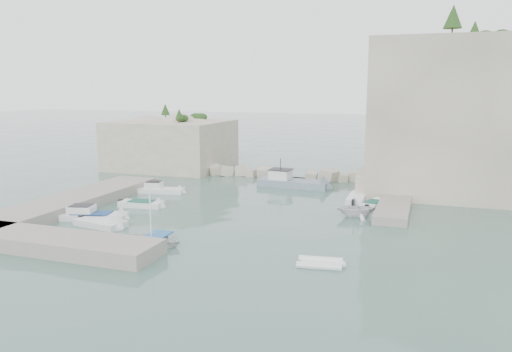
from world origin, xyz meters
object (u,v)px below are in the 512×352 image
(tender_east_d, at_px, (374,195))
(work_boat, at_px, (294,187))
(motorboat_e, at_px, (101,226))
(tender_east_c, at_px, (357,201))
(tender_east_b, at_px, (373,207))
(motorboat_c, at_px, (142,207))
(tender_east_a, at_px, (356,217))
(motorboat_d, at_px, (92,219))
(motorboat_a, at_px, (161,193))
(inflatable_dinghy, at_px, (320,266))
(rowboat, at_px, (152,245))

(tender_east_d, relative_size, work_boat, 0.43)
(motorboat_e, height_order, tender_east_c, same)
(motorboat_e, relative_size, tender_east_c, 0.96)
(tender_east_b, distance_m, tender_east_d, 5.84)
(tender_east_b, bearing_deg, motorboat_c, 121.26)
(motorboat_e, height_order, tender_east_a, tender_east_a)
(motorboat_d, xyz_separation_m, motorboat_a, (-0.05, 12.38, 0.00))
(tender_east_b, relative_size, work_boat, 0.43)
(tender_east_d, bearing_deg, motorboat_e, 161.12)
(inflatable_dinghy, height_order, work_boat, work_boat)
(motorboat_c, relative_size, work_boat, 0.51)
(motorboat_d, relative_size, tender_east_b, 1.71)
(motorboat_d, bearing_deg, motorboat_e, -52.41)
(motorboat_d, distance_m, tender_east_a, 24.23)
(motorboat_d, distance_m, tender_east_d, 29.86)
(motorboat_e, distance_m, inflatable_dinghy, 20.21)
(motorboat_e, xyz_separation_m, inflatable_dinghy, (19.92, -3.40, 0.00))
(work_boat, bearing_deg, motorboat_a, -143.73)
(inflatable_dinghy, relative_size, work_boat, 0.35)
(motorboat_d, xyz_separation_m, tender_east_b, (23.62, 13.19, 0.00))
(tender_east_a, relative_size, tender_east_d, 0.91)
(tender_east_a, distance_m, tender_east_c, 6.97)
(motorboat_d, xyz_separation_m, inflatable_dinghy, (22.09, -5.09, 0.00))
(tender_east_a, bearing_deg, tender_east_c, -15.68)
(motorboat_c, height_order, rowboat, rowboat)
(rowboat, bearing_deg, tender_east_c, -32.97)
(motorboat_a, relative_size, tender_east_c, 1.12)
(tender_east_b, height_order, tender_east_c, same)
(motorboat_c, height_order, work_boat, work_boat)
(motorboat_d, distance_m, motorboat_e, 2.74)
(motorboat_d, xyz_separation_m, rowboat, (9.07, -4.86, 0.00))
(motorboat_a, height_order, rowboat, motorboat_a)
(work_boat, bearing_deg, inflatable_dinghy, -67.19)
(motorboat_c, distance_m, work_boat, 19.09)
(rowboat, distance_m, inflatable_dinghy, 13.02)
(rowboat, bearing_deg, tender_east_a, -46.22)
(motorboat_d, bearing_deg, tender_east_d, 25.01)
(motorboat_a, xyz_separation_m, tender_east_d, (23.08, 6.62, 0.00))
(tender_east_d, height_order, work_boat, work_boat)
(motorboat_c, height_order, tender_east_d, tender_east_d)
(tender_east_a, height_order, work_boat, work_boat)
(inflatable_dinghy, bearing_deg, rowboat, 171.91)
(motorboat_c, height_order, tender_east_a, tender_east_a)
(motorboat_d, bearing_deg, rowboat, -42.66)
(tender_east_a, bearing_deg, work_boat, 14.06)
(motorboat_a, bearing_deg, tender_east_a, -19.49)
(inflatable_dinghy, xyz_separation_m, tender_east_d, (0.95, 24.09, 0.00))
(work_boat, bearing_deg, tender_east_d, -6.30)
(motorboat_a, relative_size, motorboat_e, 1.16)
(tender_east_c, bearing_deg, work_boat, 58.00)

